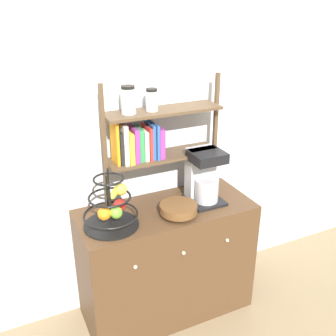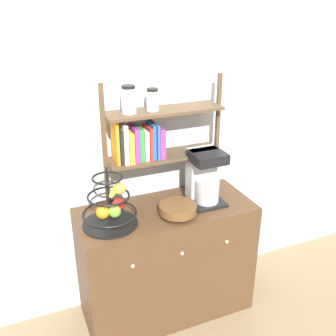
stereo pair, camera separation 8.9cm
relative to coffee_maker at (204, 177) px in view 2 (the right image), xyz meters
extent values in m
plane|color=#847051|center=(-0.26, -0.24, -0.96)|extent=(12.00, 12.00, 0.00)
cube|color=silver|center=(-0.26, 0.28, 0.34)|extent=(7.00, 0.05, 2.60)
cube|color=#4C331E|center=(-0.26, 0.00, -0.57)|extent=(1.11, 0.47, 0.79)
sphere|color=#B2AD8C|center=(-0.57, -0.24, -0.35)|extent=(0.02, 0.02, 0.02)
sphere|color=#B2AD8C|center=(-0.26, -0.24, -0.35)|extent=(0.02, 0.02, 0.02)
sphere|color=#B2AD8C|center=(0.04, -0.24, -0.35)|extent=(0.02, 0.02, 0.02)
cube|color=black|center=(0.00, -0.02, -0.16)|extent=(0.21, 0.23, 0.02)
cube|color=#B7B7BC|center=(0.00, 0.04, 0.01)|extent=(0.18, 0.09, 0.33)
cylinder|color=#B7B7BC|center=(0.00, -0.04, -0.08)|extent=(0.15, 0.15, 0.15)
cube|color=black|center=(0.00, -0.03, 0.14)|extent=(0.20, 0.19, 0.06)
cylinder|color=black|center=(-0.63, -0.04, -0.17)|extent=(0.32, 0.32, 0.01)
cylinder|color=black|center=(-0.63, -0.04, 0.01)|extent=(0.01, 0.01, 0.35)
torus|color=black|center=(-0.63, -0.04, -0.10)|extent=(0.32, 0.32, 0.01)
torus|color=black|center=(-0.63, -0.04, 0.01)|extent=(0.24, 0.24, 0.01)
torus|color=black|center=(-0.63, -0.04, 0.13)|extent=(0.17, 0.17, 0.01)
sphere|color=red|center=(-0.57, -0.02, -0.06)|extent=(0.07, 0.07, 0.07)
sphere|color=#6BAD33|center=(-0.61, -0.09, -0.06)|extent=(0.07, 0.07, 0.07)
sphere|color=orange|center=(-0.68, -0.08, -0.06)|extent=(0.08, 0.08, 0.08)
ellipsoid|color=yellow|center=(-0.60, -0.04, 0.04)|extent=(0.10, 0.15, 0.04)
sphere|color=gold|center=(-0.56, -0.04, 0.05)|extent=(0.07, 0.07, 0.07)
cylinder|color=brown|center=(-0.23, -0.10, -0.16)|extent=(0.13, 0.13, 0.02)
cylinder|color=brown|center=(-0.23, -0.10, -0.12)|extent=(0.23, 0.23, 0.05)
cube|color=brown|center=(-0.59, 0.13, 0.22)|extent=(0.02, 0.02, 0.78)
cube|color=brown|center=(0.15, 0.13, 0.22)|extent=(0.02, 0.02, 0.78)
cube|color=brown|center=(-0.22, 0.13, 0.13)|extent=(0.72, 0.20, 0.02)
cube|color=brown|center=(-0.22, 0.13, 0.42)|extent=(0.72, 0.20, 0.02)
cube|color=orange|center=(-0.53, 0.13, 0.26)|extent=(0.02, 0.12, 0.26)
cube|color=black|center=(-0.51, 0.13, 0.23)|extent=(0.02, 0.14, 0.20)
cube|color=white|center=(-0.48, 0.13, 0.25)|extent=(0.03, 0.16, 0.24)
cube|color=yellow|center=(-0.45, 0.13, 0.23)|extent=(0.03, 0.16, 0.19)
cube|color=#8C338C|center=(-0.41, 0.13, 0.24)|extent=(0.03, 0.15, 0.21)
cube|color=#2D8C47|center=(-0.38, 0.13, 0.24)|extent=(0.03, 0.14, 0.20)
cube|color=white|center=(-0.35, 0.13, 0.23)|extent=(0.03, 0.13, 0.18)
cube|color=red|center=(-0.33, 0.13, 0.24)|extent=(0.02, 0.15, 0.20)
cube|color=#2D599E|center=(-0.30, 0.13, 0.24)|extent=(0.02, 0.13, 0.21)
cube|color=#2D599E|center=(-0.28, 0.13, 0.24)|extent=(0.02, 0.16, 0.22)
cube|color=#8C338C|center=(-0.26, 0.13, 0.23)|extent=(0.03, 0.15, 0.19)
cylinder|color=silver|center=(-0.43, 0.13, 0.50)|extent=(0.09, 0.09, 0.14)
cylinder|color=black|center=(-0.43, 0.13, 0.58)|extent=(0.08, 0.08, 0.02)
cylinder|color=silver|center=(-0.29, 0.13, 0.48)|extent=(0.07, 0.07, 0.12)
cylinder|color=black|center=(-0.29, 0.13, 0.55)|extent=(0.07, 0.07, 0.02)
camera|label=1|loc=(-1.16, -1.93, 1.05)|focal=42.00mm
camera|label=2|loc=(-1.08, -1.97, 1.05)|focal=42.00mm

